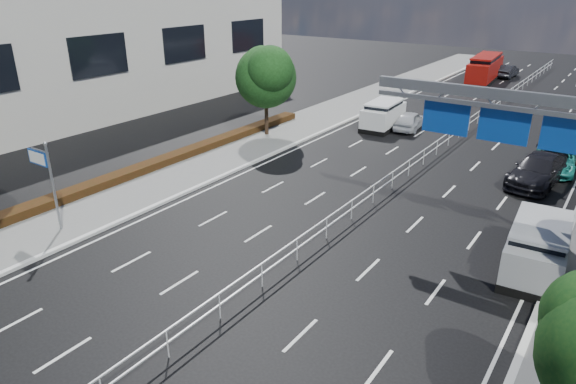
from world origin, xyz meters
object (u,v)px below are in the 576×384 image
Objects in this scene: overhead_gantry at (523,122)px; red_bus at (485,68)px; white_minivan at (383,115)px; near_car_silver at (410,120)px; parked_car_dark at (538,170)px; parked_car_teal at (555,159)px; near_car_dark at (508,71)px; toilet_sign at (45,170)px; silver_minivan at (538,247)px.

red_bus is (-11.41, 39.35, -4.07)m from overhead_gantry.
white_minivan is 2.08m from near_car_silver.
parked_car_dark is at bearing 91.54° from overhead_gantry.
near_car_dark is at bearing 102.87° from parked_car_teal.
parked_car_teal is at bearing 155.08° from near_car_silver.
near_car_dark is at bearing 111.59° from parked_car_dark.
overhead_gantry reaches higher than white_minivan.
near_car_dark is (0.81, 28.05, 0.01)m from near_car_silver.
red_bus reaches higher than near_car_dark.
parked_car_teal is (10.02, -31.77, -0.02)m from near_car_dark.
toilet_sign reaches higher than parked_car_teal.
parked_car_dark is (10.42, -6.72, 0.10)m from near_car_silver.
parked_car_dark is at bearing 95.83° from silver_minivan.
red_bus reaches higher than silver_minivan.
red_bus reaches higher than parked_car_teal.
silver_minivan reaches higher than near_car_silver.
toilet_sign is at bearing -105.56° from white_minivan.
near_car_silver is 28.06m from near_car_dark.
near_car_dark is at bearing 80.67° from white_minivan.
silver_minivan is 1.01× the size of parked_car_teal.
overhead_gantry reaches higher than near_car_silver.
parked_car_dark is at bearing -102.46° from parked_car_teal.
parked_car_dark is at bearing 107.67° from near_car_dark.
white_minivan reaches higher than near_car_silver.
white_minivan is at bearing 130.14° from overhead_gantry.
white_minivan is 1.19× the size of near_car_silver.
toilet_sign is 25.89m from parked_car_dark.
toilet_sign reaches higher than red_bus.
parked_car_teal is at bearing 89.17° from overhead_gantry.
white_minivan is at bearing -97.25° from red_bus.
parked_car_teal is at bearing -17.00° from white_minivan.
white_minivan is at bearing 162.31° from parked_car_teal.
near_car_silver is (-10.66, 15.67, -4.89)m from overhead_gantry.
near_car_silver is (7.04, 25.72, -2.23)m from toilet_sign.
red_bus is at bearing -94.15° from near_car_silver.
white_minivan is 21.47m from silver_minivan.
toilet_sign is 20.52m from overhead_gantry.
parked_car_dark is (17.45, 19.00, -2.13)m from toilet_sign.
red_bus reaches higher than near_car_silver.
silver_minivan is at bearing -76.84° from red_bus.
near_car_silver is 12.40m from parked_car_dark.
near_car_silver is 20.89m from silver_minivan.
red_bus is at bearing 103.54° from silver_minivan.
overhead_gantry is 2.45× the size of near_car_silver.
white_minivan is 0.96× the size of silver_minivan.
parked_car_dark is (11.17, -30.40, -0.72)m from red_bus.
white_minivan is 0.50× the size of red_bus.
overhead_gantry is 41.17m from red_bus.
toilet_sign is 25.55m from white_minivan.
red_bus is at bearing 116.32° from parked_car_dark.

